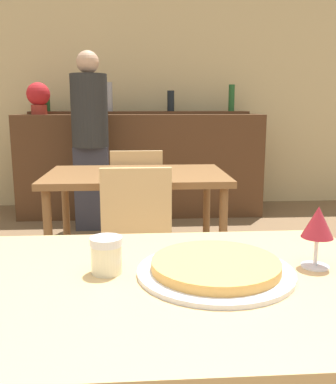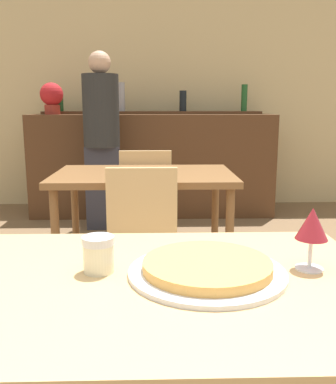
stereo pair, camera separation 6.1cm
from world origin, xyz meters
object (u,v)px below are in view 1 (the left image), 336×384
object	(u,v)px
potted_plant	(38,97)
person_standing	(90,135)
chair_far_side_front	(137,241)
cheese_shaker	(106,255)
wine_glass	(318,224)
pizza_tray	(216,268)
chair_far_side_back	(137,198)

from	to	relation	value
potted_plant	person_standing	bearing A→B (deg)	-42.61
chair_far_side_front	cheese_shaker	size ratio (longest dim) A/B	9.49
cheese_shaker	wine_glass	size ratio (longest dim) A/B	0.57
cheese_shaker	wine_glass	distance (m)	0.53
chair_far_side_front	person_standing	world-z (taller)	person_standing
person_standing	cheese_shaker	bearing A→B (deg)	-83.17
pizza_tray	wine_glass	size ratio (longest dim) A/B	2.41
cheese_shaker	chair_far_side_front	bearing A→B (deg)	86.69
chair_far_side_front	chair_far_side_back	size ratio (longest dim) A/B	1.00
chair_far_side_back	wine_glass	world-z (taller)	wine_glass
cheese_shaker	person_standing	size ratio (longest dim) A/B	0.05
chair_far_side_back	pizza_tray	size ratio (longest dim) A/B	2.24
chair_far_side_back	pizza_tray	distance (m)	2.26
wine_glass	potted_plant	size ratio (longest dim) A/B	0.48
cheese_shaker	wine_glass	bearing A→B (deg)	0.14
chair_far_side_front	person_standing	bearing A→B (deg)	102.59
chair_far_side_back	wine_glass	size ratio (longest dim) A/B	5.41
chair_far_side_back	person_standing	world-z (taller)	person_standing
cheese_shaker	potted_plant	xyz separation A→B (m)	(-0.94, 3.61, 0.45)
chair_far_side_front	wine_glass	xyz separation A→B (m)	(0.46, -1.13, 0.40)
cheese_shaker	person_standing	xyz separation A→B (m)	(-0.37, 3.08, 0.08)
wine_glass	chair_far_side_front	bearing A→B (deg)	112.14
potted_plant	chair_far_side_back	bearing A→B (deg)	-54.33
chair_far_side_front	cheese_shaker	distance (m)	1.18
chair_far_side_back	wine_glass	distance (m)	2.28
pizza_tray	potted_plant	xyz separation A→B (m)	(-1.21, 3.64, 0.48)
cheese_shaker	chair_far_side_back	bearing A→B (deg)	88.29
chair_far_side_front	pizza_tray	distance (m)	1.22
pizza_tray	person_standing	bearing A→B (deg)	101.53
wine_glass	pizza_tray	bearing A→B (deg)	-173.64
pizza_tray	potted_plant	size ratio (longest dim) A/B	1.17
cheese_shaker	person_standing	world-z (taller)	person_standing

